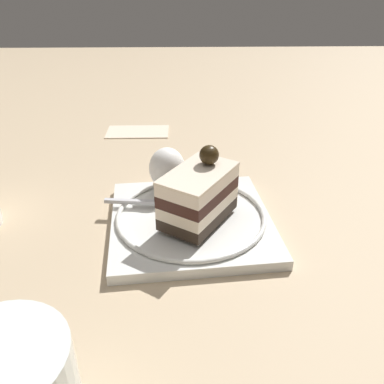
% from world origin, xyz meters
% --- Properties ---
extents(ground_plane, '(2.40, 2.40, 0.00)m').
position_xyz_m(ground_plane, '(0.00, 0.00, 0.00)').
color(ground_plane, tan).
extents(dessert_plate, '(0.22, 0.22, 0.02)m').
position_xyz_m(dessert_plate, '(-0.01, 0.02, 0.01)').
color(dessert_plate, silver).
rests_on(dessert_plate, ground_plane).
extents(cake_slice, '(0.10, 0.11, 0.09)m').
position_xyz_m(cake_slice, '(-0.02, 0.04, 0.05)').
color(cake_slice, '#2F2218').
rests_on(cake_slice, dessert_plate).
extents(whipped_cream_dollop, '(0.05, 0.05, 0.06)m').
position_xyz_m(whipped_cream_dollop, '(0.02, -0.04, 0.05)').
color(whipped_cream_dollop, white).
rests_on(whipped_cream_dollop, dessert_plate).
extents(fork, '(0.11, 0.02, 0.00)m').
position_xyz_m(fork, '(0.05, 0.00, 0.02)').
color(fork, silver).
rests_on(fork, dessert_plate).
extents(folded_napkin, '(0.12, 0.07, 0.00)m').
position_xyz_m(folded_napkin, '(0.09, -0.30, 0.00)').
color(folded_napkin, beige).
rests_on(folded_napkin, ground_plane).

